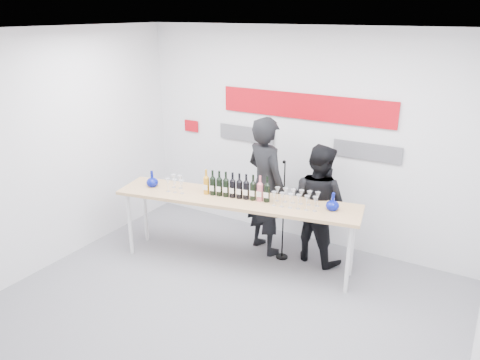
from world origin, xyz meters
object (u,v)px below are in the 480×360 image
Objects in this scene: presenter_left at (266,186)px; presenter_right at (318,204)px; tasting_table at (236,203)px; mic_stand at (283,229)px.

presenter_left is 1.18× the size of presenter_right.
presenter_left reaches higher than tasting_table.
tasting_table is at bearing 100.85° from presenter_left.
presenter_left is at bearing 149.36° from mic_stand.
presenter_right is (0.85, 0.66, -0.07)m from tasting_table.
presenter_left is 0.62m from mic_stand.
mic_stand is at bearing 33.22° from tasting_table.
tasting_table is 1.99× the size of presenter_right.
presenter_left is at bearing 64.77° from tasting_table.
mic_stand is at bearing 41.11° from presenter_right.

